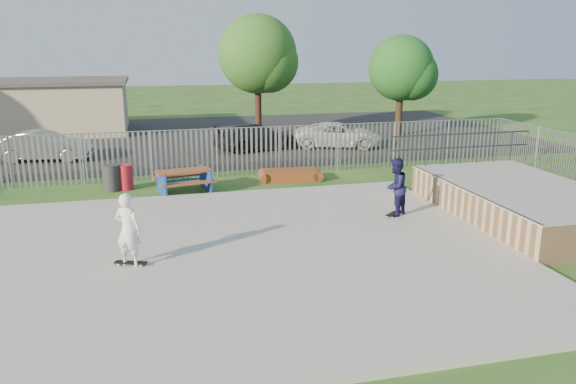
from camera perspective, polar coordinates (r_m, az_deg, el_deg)
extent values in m
plane|color=#20511B|center=(14.66, -6.74, -6.68)|extent=(120.00, 120.00, 0.00)
cube|color=#9B9B96|center=(14.63, -6.75, -6.41)|extent=(15.00, 12.00, 0.15)
cube|color=tan|center=(18.92, 22.63, -1.08)|extent=(4.00, 7.00, 1.05)
cube|color=#9E9E99|center=(18.78, 22.79, 0.52)|extent=(4.05, 7.05, 0.04)
cylinder|color=#383A3F|center=(17.68, 17.62, 0.18)|extent=(0.06, 7.00, 0.06)
cube|color=brown|center=(20.93, -10.56, 2.11)|extent=(2.09, 1.11, 0.07)
cube|color=brown|center=(20.38, -10.08, 0.85)|extent=(2.01, 0.65, 0.06)
cube|color=brown|center=(21.63, -10.94, 1.63)|extent=(2.01, 0.65, 0.06)
cube|color=#163A9A|center=(21.02, -10.51, 1.05)|extent=(2.01, 1.83, 0.82)
cube|color=brown|center=(22.53, 0.25, 1.72)|extent=(2.18, 1.23, 0.42)
cylinder|color=#A71928|center=(21.95, -16.21, 1.46)|extent=(0.56, 0.56, 0.94)
cylinder|color=#29292B|center=(21.88, -17.43, 1.37)|extent=(0.59, 0.59, 0.98)
cube|color=black|center=(33.02, -10.98, 5.37)|extent=(40.00, 18.00, 0.02)
imported|color=#A5A4A8|center=(28.48, -23.55, 4.32)|extent=(4.37, 2.03, 1.39)
imported|color=black|center=(28.91, -3.11, 5.61)|extent=(4.81, 2.81, 1.31)
imported|color=white|center=(29.76, 5.17, 5.80)|extent=(5.00, 3.45, 1.27)
cube|color=#C0B294|center=(37.30, -23.92, 7.77)|extent=(10.00, 6.00, 3.00)
cube|color=#4C4742|center=(37.17, -24.18, 10.21)|extent=(10.40, 6.40, 0.20)
cylinder|color=#3D2018|center=(33.46, -3.06, 9.21)|extent=(0.39, 0.39, 4.03)
sphere|color=#2B5C1F|center=(33.29, -3.12, 13.83)|extent=(4.51, 4.51, 4.51)
cylinder|color=#3A2817|center=(33.95, 11.23, 8.47)|extent=(0.40, 0.40, 3.36)
sphere|color=#1D531C|center=(33.78, 11.43, 12.25)|extent=(3.76, 3.76, 3.76)
cube|color=black|center=(17.85, 10.71, -2.12)|extent=(0.75, 0.66, 0.02)
cube|color=black|center=(14.24, -15.69, -6.90)|extent=(0.82, 0.46, 0.02)
imported|color=#181646|center=(17.62, 10.84, 0.50)|extent=(1.12, 1.09, 1.81)
imported|color=white|center=(13.96, -15.93, -3.69)|extent=(0.79, 0.71, 1.81)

